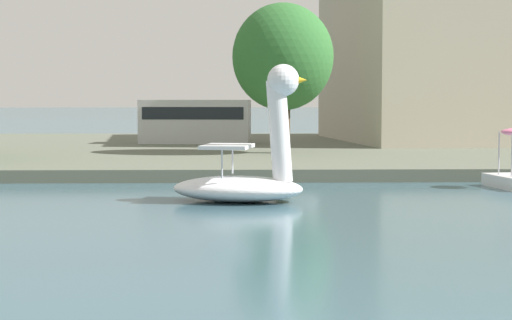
# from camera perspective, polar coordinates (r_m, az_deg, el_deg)

# --- Properties ---
(shore_bank_far) EXTENTS (114.80, 25.88, 0.36)m
(shore_bank_far) POSITION_cam_1_polar(r_m,az_deg,el_deg) (37.06, 2.77, 0.69)
(shore_bank_far) COLOR #5B6051
(shore_bank_far) RESTS_ON ground_plane
(swan_boat) EXTENTS (3.16, 2.22, 3.03)m
(swan_boat) POSITION_cam_1_polar(r_m,az_deg,el_deg) (19.58, -0.57, -0.60)
(swan_boat) COLOR white
(swan_boat) RESTS_ON ground_plane
(tree_broadleaf_behind_dock) EXTENTS (4.28, 4.41, 5.31)m
(tree_broadleaf_behind_dock) POSITION_cam_1_polar(r_m,az_deg,el_deg) (31.58, 1.74, 6.59)
(tree_broadleaf_behind_dock) COLOR #423323
(tree_broadleaf_behind_dock) RESTS_ON shore_bank_far
(parked_van) EXTENTS (4.86, 2.24, 1.88)m
(parked_van) POSITION_cam_1_polar(r_m,az_deg,el_deg) (38.58, -3.91, 2.59)
(parked_van) COLOR silver
(parked_van) RESTS_ON shore_bank_far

